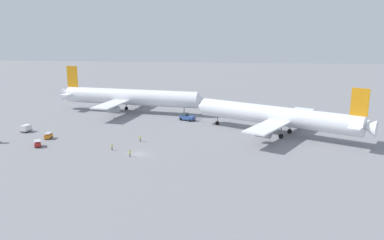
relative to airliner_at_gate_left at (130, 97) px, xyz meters
name	(u,v)px	position (x,y,z in m)	size (l,w,h in m)	color
ground_plane	(137,154)	(16.35, -49.32, -5.75)	(600.00, 600.00, 0.00)	gray
airliner_at_gate_left	(130,97)	(0.00, 0.00, 0.00)	(57.78, 40.59, 16.91)	white
airliner_being_pushed	(276,116)	(51.93, -25.61, -0.23)	(50.69, 38.06, 15.60)	white
pushback_tug	(187,117)	(23.27, -10.88, -4.57)	(8.13, 4.91, 2.81)	#2D4C8C
gse_baggage_cart_near_cluster	(48,136)	(-12.45, -38.96, -4.89)	(1.80, 2.86, 1.71)	orange
gse_container_dolly_flat	(26,128)	(-22.93, -32.62, -4.58)	(2.74, 3.54, 2.15)	slate
gse_baggage_cart_trailing	(38,144)	(-11.40, -46.69, -4.89)	(2.80, 3.15, 1.71)	red
ground_crew_wing_walker_right	(112,147)	(9.04, -47.01, -4.93)	(0.49, 0.36, 1.59)	#4C4C51
ground_crew_marshaller_foreground	(140,138)	(14.16, -38.38, -4.84)	(0.36, 0.48, 1.74)	#4C4C51
ground_crew_ramp_agent_by_cones	(130,153)	(15.15, -51.70, -4.83)	(0.49, 0.36, 1.75)	#4C4C51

